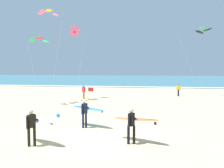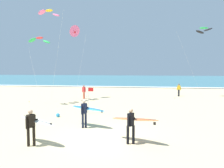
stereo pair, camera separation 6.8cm
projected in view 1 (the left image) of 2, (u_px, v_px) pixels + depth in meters
The scene contains 14 objects.
ground_plane at pixel (105, 137), 11.73m from camera, with size 160.00×160.00×0.00m, color #CCB789.
ocean_water at pixel (138, 79), 70.51m from camera, with size 160.00×60.00×0.08m, color teal.
shoreline_foam at pixel (133, 87), 41.19m from camera, with size 160.00×1.77×0.01m, color white.
surfer_lead at pixel (86, 110), 13.58m from camera, with size 2.49×1.50×1.71m.
surfer_trailing at pixel (34, 123), 10.41m from camera, with size 2.20×1.30×1.71m.
surfer_third at pixel (133, 121), 10.72m from camera, with size 2.48×1.46×1.71m.
kite_arc_golden_near at pixel (49, 13), 23.49m from camera, with size 3.27×2.82×9.68m.
kite_delta_rose_mid at pixel (74, 31), 25.87m from camera, with size 1.67×2.05×8.50m.
kite_arc_scarlet_far at pixel (39, 40), 21.70m from camera, with size 2.84×2.31×6.58m.
kite_arc_emerald_high at pixel (203, 30), 26.29m from camera, with size 4.16×2.59×8.33m.
bystander_yellow_top at pixel (178, 90), 28.30m from camera, with size 0.50×0.22×1.59m.
bystander_red_top at pixel (84, 92), 26.01m from camera, with size 0.47×0.29×1.59m.
lifeguard_flag at pixel (89, 98), 17.61m from camera, with size 0.45×0.05×2.10m.
beach_ball at pixel (58, 115), 16.43m from camera, with size 0.28×0.28×0.28m, color #2D99DB.
Camera 1 is at (1.99, -11.33, 3.62)m, focal length 36.02 mm.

